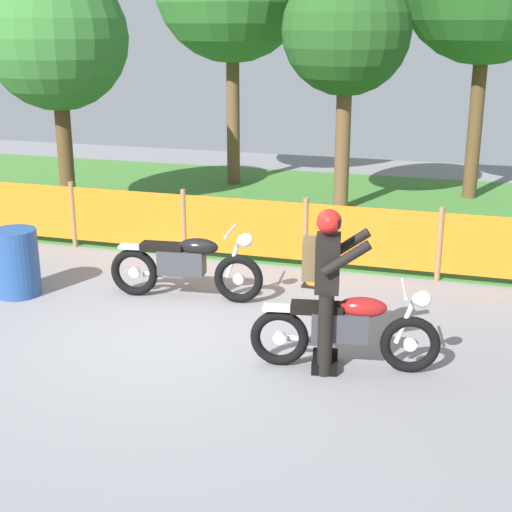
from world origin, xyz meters
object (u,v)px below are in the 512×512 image
motorcycle_trailing (346,328)px  rider_trailing (326,281)px  traffic_cone (316,267)px  spare_drum (16,262)px  motorcycle_lead (186,265)px

motorcycle_trailing → rider_trailing: rider_trailing is taller
traffic_cone → spare_drum: 3.95m
traffic_cone → spare_drum: bearing=-158.0°
motorcycle_lead → motorcycle_trailing: motorcycle_lead is taller
motorcycle_trailing → rider_trailing: 0.55m
motorcycle_trailing → rider_trailing: size_ratio=1.14×
motorcycle_trailing → traffic_cone: (-0.84, 2.40, -0.19)m
rider_trailing → motorcycle_lead: bearing=135.9°
motorcycle_lead → rider_trailing: size_ratio=1.20×
rider_trailing → traffic_cone: size_ratio=3.19×
motorcycle_lead → spare_drum: size_ratio=2.30×
motorcycle_lead → traffic_cone: size_ratio=3.82×
rider_trailing → spare_drum: size_ratio=1.92×
motorcycle_trailing → traffic_cone: motorcycle_trailing is taller
rider_trailing → traffic_cone: bearing=94.9°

